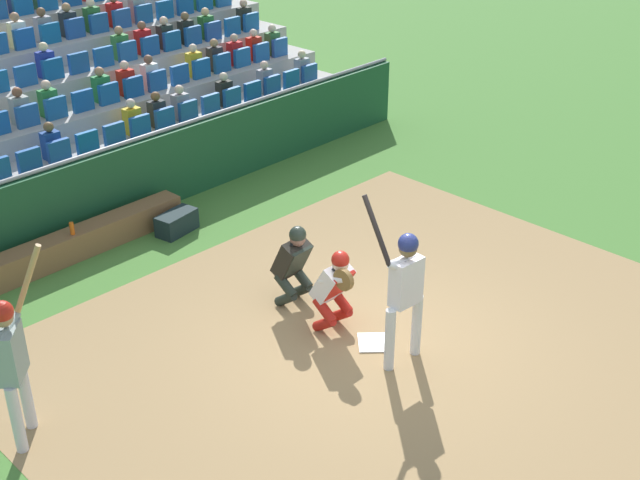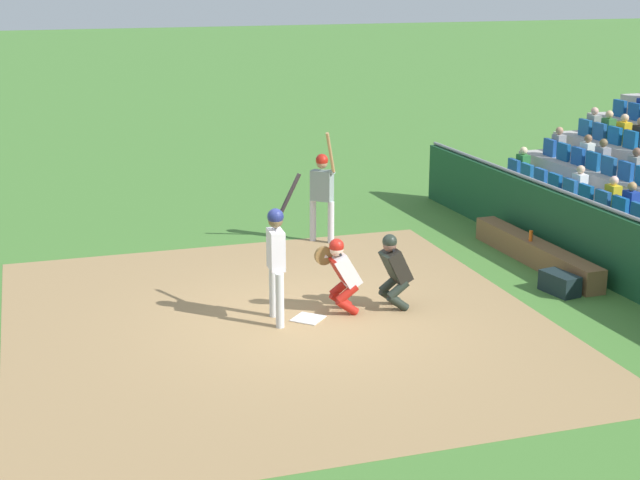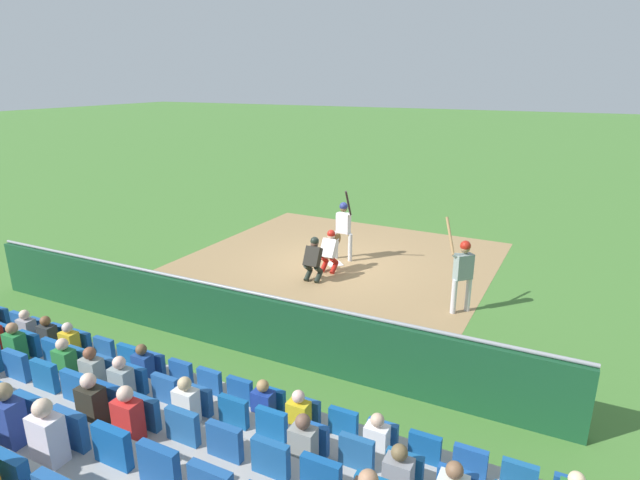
{
  "view_description": "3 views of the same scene",
  "coord_description": "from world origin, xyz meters",
  "px_view_note": "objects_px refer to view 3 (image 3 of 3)",
  "views": [
    {
      "loc": [
        7.23,
        5.79,
        6.45
      ],
      "look_at": [
        -0.08,
        -1.07,
        1.13
      ],
      "focal_mm": 47.42,
      "sensor_mm": 36.0,
      "label": 1
    },
    {
      "loc": [
        -13.26,
        4.43,
        5.3
      ],
      "look_at": [
        -0.14,
        -0.15,
        1.33
      ],
      "focal_mm": 52.99,
      "sensor_mm": 36.0,
      "label": 2
    },
    {
      "loc": [
        6.11,
        -13.37,
        5.44
      ],
      "look_at": [
        -0.12,
        -0.75,
        0.97
      ],
      "focal_mm": 28.93,
      "sensor_mm": 36.0,
      "label": 3
    }
  ],
  "objects_px": {
    "catcher_crouching": "(330,249)",
    "dugout_bench": "(295,338)",
    "home_plate_umpire": "(313,257)",
    "equipment_duffel_bag": "(245,316)",
    "batter_at_plate": "(344,224)",
    "on_deck_batter": "(463,268)",
    "home_plate_marker": "(335,264)",
    "water_bottle_on_bench": "(300,323)"
  },
  "relations": [
    {
      "from": "dugout_bench",
      "to": "on_deck_batter",
      "type": "height_order",
      "value": "on_deck_batter"
    },
    {
      "from": "home_plate_marker",
      "to": "home_plate_umpire",
      "type": "xyz_separation_m",
      "value": [
        0.03,
        -1.47,
        0.68
      ]
    },
    {
      "from": "catcher_crouching",
      "to": "dugout_bench",
      "type": "xyz_separation_m",
      "value": [
        1.24,
        -4.35,
        -0.48
      ]
    },
    {
      "from": "dugout_bench",
      "to": "batter_at_plate",
      "type": "bearing_deg",
      "value": 103.51
    },
    {
      "from": "batter_at_plate",
      "to": "water_bottle_on_bench",
      "type": "height_order",
      "value": "batter_at_plate"
    },
    {
      "from": "catcher_crouching",
      "to": "home_plate_umpire",
      "type": "xyz_separation_m",
      "value": [
        -0.1,
        -0.87,
        -0.01
      ]
    },
    {
      "from": "home_plate_marker",
      "to": "on_deck_batter",
      "type": "height_order",
      "value": "on_deck_batter"
    },
    {
      "from": "on_deck_batter",
      "to": "dugout_bench",
      "type": "bearing_deg",
      "value": -129.73
    },
    {
      "from": "home_plate_umpire",
      "to": "water_bottle_on_bench",
      "type": "bearing_deg",
      "value": -67.53
    },
    {
      "from": "batter_at_plate",
      "to": "on_deck_batter",
      "type": "distance_m",
      "value": 4.58
    },
    {
      "from": "home_plate_marker",
      "to": "water_bottle_on_bench",
      "type": "height_order",
      "value": "water_bottle_on_bench"
    },
    {
      "from": "equipment_duffel_bag",
      "to": "home_plate_umpire",
      "type": "bearing_deg",
      "value": 76.2
    },
    {
      "from": "home_plate_umpire",
      "to": "on_deck_batter",
      "type": "bearing_deg",
      "value": -2.97
    },
    {
      "from": "home_plate_marker",
      "to": "home_plate_umpire",
      "type": "relative_size",
      "value": 0.34
    },
    {
      "from": "on_deck_batter",
      "to": "catcher_crouching",
      "type": "bearing_deg",
      "value": 164.81
    },
    {
      "from": "dugout_bench",
      "to": "on_deck_batter",
      "type": "bearing_deg",
      "value": 50.27
    },
    {
      "from": "catcher_crouching",
      "to": "dugout_bench",
      "type": "bearing_deg",
      "value": -74.05
    },
    {
      "from": "home_plate_marker",
      "to": "water_bottle_on_bench",
      "type": "bearing_deg",
      "value": -73.55
    },
    {
      "from": "batter_at_plate",
      "to": "on_deck_batter",
      "type": "bearing_deg",
      "value": -28.28
    },
    {
      "from": "home_plate_marker",
      "to": "on_deck_batter",
      "type": "relative_size",
      "value": 0.19
    },
    {
      "from": "home_plate_umpire",
      "to": "water_bottle_on_bench",
      "type": "height_order",
      "value": "home_plate_umpire"
    },
    {
      "from": "batter_at_plate",
      "to": "dugout_bench",
      "type": "bearing_deg",
      "value": -76.49
    },
    {
      "from": "equipment_duffel_bag",
      "to": "dugout_bench",
      "type": "bearing_deg",
      "value": -26.55
    },
    {
      "from": "batter_at_plate",
      "to": "on_deck_batter",
      "type": "height_order",
      "value": "on_deck_batter"
    },
    {
      "from": "catcher_crouching",
      "to": "on_deck_batter",
      "type": "bearing_deg",
      "value": -15.19
    },
    {
      "from": "catcher_crouching",
      "to": "on_deck_batter",
      "type": "height_order",
      "value": "on_deck_batter"
    },
    {
      "from": "batter_at_plate",
      "to": "catcher_crouching",
      "type": "xyz_separation_m",
      "value": [
        0.06,
        -1.09,
        -0.44
      ]
    },
    {
      "from": "catcher_crouching",
      "to": "home_plate_umpire",
      "type": "relative_size",
      "value": 0.99
    },
    {
      "from": "catcher_crouching",
      "to": "batter_at_plate",
      "type": "bearing_deg",
      "value": 93.38
    },
    {
      "from": "batter_at_plate",
      "to": "equipment_duffel_bag",
      "type": "relative_size",
      "value": 3.28
    },
    {
      "from": "home_plate_marker",
      "to": "home_plate_umpire",
      "type": "bearing_deg",
      "value": -88.81
    },
    {
      "from": "home_plate_marker",
      "to": "catcher_crouching",
      "type": "height_order",
      "value": "catcher_crouching"
    },
    {
      "from": "equipment_duffel_bag",
      "to": "on_deck_batter",
      "type": "bearing_deg",
      "value": 23.67
    },
    {
      "from": "home_plate_umpire",
      "to": "equipment_duffel_bag",
      "type": "distance_m",
      "value": 3.04
    },
    {
      "from": "equipment_duffel_bag",
      "to": "on_deck_batter",
      "type": "relative_size",
      "value": 0.3
    },
    {
      "from": "home_plate_umpire",
      "to": "equipment_duffel_bag",
      "type": "height_order",
      "value": "home_plate_umpire"
    },
    {
      "from": "batter_at_plate",
      "to": "home_plate_umpire",
      "type": "height_order",
      "value": "batter_at_plate"
    },
    {
      "from": "dugout_bench",
      "to": "home_plate_marker",
      "type": "bearing_deg",
      "value": 105.53
    },
    {
      "from": "dugout_bench",
      "to": "home_plate_umpire",
      "type": "bearing_deg",
      "value": 111.11
    },
    {
      "from": "home_plate_marker",
      "to": "water_bottle_on_bench",
      "type": "relative_size",
      "value": 2.18
    },
    {
      "from": "batter_at_plate",
      "to": "water_bottle_on_bench",
      "type": "bearing_deg",
      "value": -75.67
    },
    {
      "from": "batter_at_plate",
      "to": "dugout_bench",
      "type": "relative_size",
      "value": 0.59
    }
  ]
}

